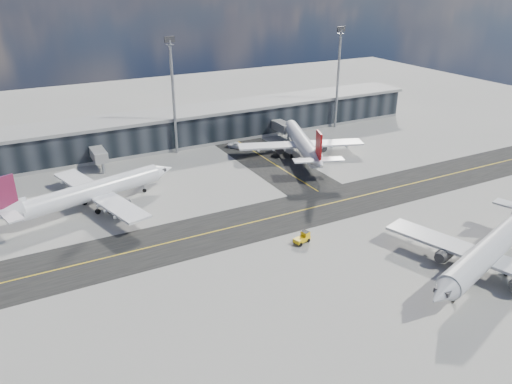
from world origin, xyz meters
TOP-DOWN VIEW (x-y plane):
  - ground at (0.00, 0.00)m, footprint 300.00×300.00m
  - taxiway_lanes at (3.91, 10.74)m, footprint 180.00×63.00m
  - terminal_concourse at (0.04, 54.93)m, footprint 152.00×19.80m
  - floodlight_masts at (0.00, 48.00)m, footprint 102.50×0.70m
  - airliner_af at (-26.03, 23.89)m, footprint 36.79×31.66m
  - airliner_redtail at (26.76, 30.17)m, footprint 31.39×36.34m
  - airliner_near at (23.97, -27.50)m, footprint 36.96×31.87m
  - baggage_tug at (3.19, -6.74)m, footprint 3.31×2.25m
  - service_van at (15.43, 44.00)m, footprint 5.22×5.67m

SIDE VIEW (x-z plane):
  - ground at x=0.00m, z-range 0.00..0.00m
  - taxiway_lanes at x=3.91m, z-range -0.01..0.03m
  - service_van at x=15.43m, z-range 0.00..1.47m
  - baggage_tug at x=3.19m, z-range 0.00..1.90m
  - airliner_af at x=-26.03m, z-range -1.87..9.17m
  - airliner_redtail at x=26.76m, z-range -1.88..9.21m
  - airliner_near at x=23.97m, z-range -1.90..9.28m
  - terminal_concourse at x=0.04m, z-range -0.31..8.49m
  - floodlight_masts at x=0.00m, z-range 1.16..30.06m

